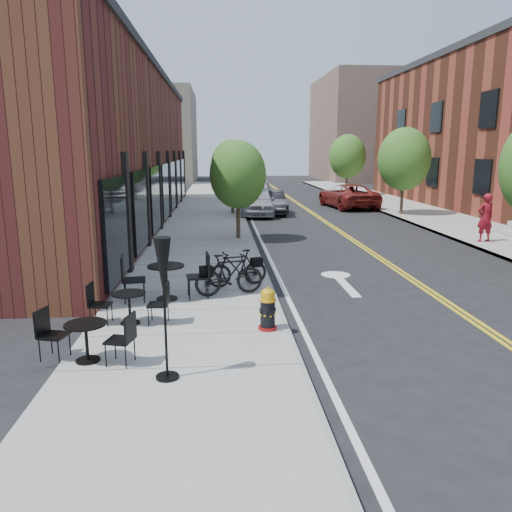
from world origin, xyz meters
name	(u,v)px	position (x,y,z in m)	size (l,w,h in m)	color
ground	(281,312)	(0.00, 0.00, 0.00)	(120.00, 120.00, 0.00)	black
sidewalk_near	(204,236)	(-2.00, 10.00, 0.06)	(4.00, 70.00, 0.12)	#9E9B93
sidewalk_far	(482,232)	(10.00, 10.00, 0.06)	(4.00, 70.00, 0.12)	#9E9B93
building_near	(109,151)	(-6.50, 14.00, 3.50)	(5.00, 28.00, 7.00)	#491717
bg_building_left	(159,137)	(-8.00, 48.00, 5.00)	(8.00, 14.00, 10.00)	#726656
bg_building_right	(363,129)	(16.00, 50.00, 6.00)	(10.00, 16.00, 12.00)	brown
tree_near_a	(238,175)	(-0.60, 9.00, 2.60)	(2.20, 2.20, 3.81)	#382B1E
tree_near_b	(232,166)	(-0.60, 17.00, 2.71)	(2.30, 2.30, 3.98)	#382B1E
tree_near_c	(229,165)	(-0.60, 25.00, 2.53)	(2.10, 2.10, 3.67)	#382B1E
tree_near_d	(227,159)	(-0.60, 33.00, 2.79)	(2.40, 2.40, 4.11)	#382B1E
tree_far_b	(404,159)	(8.60, 16.00, 3.06)	(2.80, 2.80, 4.62)	#382B1E
tree_far_c	(347,156)	(8.60, 28.00, 3.06)	(2.80, 2.80, 4.62)	#382B1E
fire_hydrant	(268,309)	(-0.44, -1.34, 0.52)	(0.46, 0.46, 0.85)	maroon
bicycle_left	(238,268)	(-0.90, 1.85, 0.59)	(0.44, 1.57, 0.94)	black
bicycle_right	(229,275)	(-1.13, 1.06, 0.63)	(0.47, 1.68, 1.01)	black
bistro_set_a	(86,336)	(-3.56, -2.63, 0.55)	(1.62, 0.83, 0.85)	black
bistro_set_b	(129,303)	(-3.17, -0.83, 0.54)	(1.56, 0.71, 0.84)	black
bistro_set_c	(166,277)	(-2.60, 0.80, 0.66)	(2.01, 0.96, 1.06)	black
patio_umbrella	(164,279)	(-2.18, -3.36, 1.69)	(0.35, 0.35, 2.19)	black
parked_car_a	(258,202)	(0.80, 16.82, 0.76)	(1.80, 4.48, 1.52)	#A7A9AF
parked_car_b	(271,202)	(1.60, 17.48, 0.66)	(1.39, 4.00, 1.32)	black
parked_car_c	(255,185)	(1.60, 29.75, 0.77)	(2.17, 5.33, 1.55)	silver
parked_car_far	(348,196)	(6.69, 20.15, 0.74)	(2.46, 5.34, 1.48)	maroon
pedestrian	(485,218)	(8.71, 7.53, 1.04)	(0.67, 0.44, 1.83)	maroon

